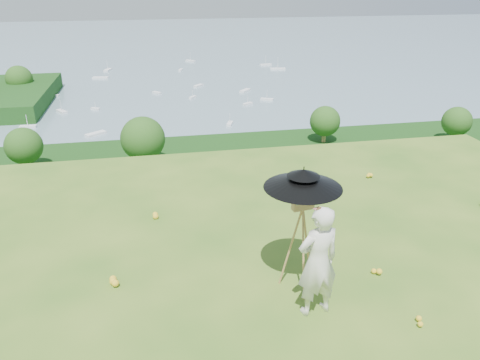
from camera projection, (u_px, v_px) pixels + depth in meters
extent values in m
plane|color=#3A6A1E|center=(342.00, 302.00, 7.16)|extent=(14.00, 14.00, 0.00)
cube|color=#14390F|center=(193.00, 315.00, 50.30)|extent=(140.00, 56.00, 22.00)
cube|color=#675F53|center=(174.00, 207.00, 89.06)|extent=(170.00, 28.00, 8.00)
plane|color=#7195A2|center=(153.00, 58.00, 236.50)|extent=(700.00, 700.00, 0.00)
imported|color=silver|center=(318.00, 262.00, 6.62)|extent=(0.70, 0.53, 1.75)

